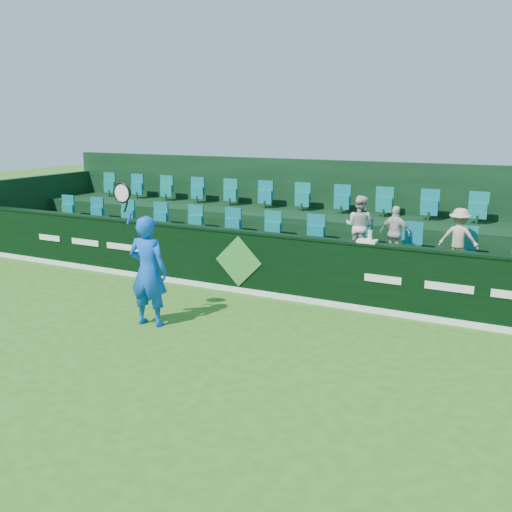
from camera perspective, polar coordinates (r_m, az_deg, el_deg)
The scene contains 13 objects.
ground at distance 9.28m, azimuth -13.52°, elevation -9.89°, with size 60.00×60.00×0.00m, color #2B6A19.
sponsor_hoarding at distance 12.20m, azimuth -1.51°, elevation -0.54°, with size 16.00×0.25×1.35m.
stand_tier_front at distance 13.22m, azimuth 0.76°, elevation -0.67°, with size 16.00×2.00×0.80m, color black.
stand_tier_back at distance 14.85m, azimuth 4.01°, elevation 1.86°, with size 16.00×1.80×1.30m, color black.
stand_rear at distance 15.15m, azimuth 4.70°, elevation 4.25°, with size 16.00×4.10×2.60m.
seat_row_front at distance 13.42m, azimuth 1.53°, elevation 2.60°, with size 13.50×0.50×0.60m, color #10736F.
seat_row_back at distance 14.97m, azimuth 4.52°, elevation 5.62°, with size 13.50×0.50×0.60m, color #10736F.
tennis_player at distance 10.32m, azimuth -10.75°, elevation -1.43°, with size 1.06×0.56×2.63m.
spectator_left at distance 12.22m, azimuth 10.28°, elevation 2.97°, with size 0.63×0.49×1.29m, color beige.
spectator_middle at distance 12.04m, azimuth 13.75°, elevation 2.24°, with size 0.66×0.27×1.12m, color silver.
spectator_right at distance 11.83m, azimuth 19.62°, elevation 1.74°, with size 0.75×0.43×1.16m, color tan.
towel at distance 11.04m, azimuth 11.06°, elevation 1.47°, with size 0.36×0.24×0.05m, color white.
drinks_bottle at distance 11.01m, azimuth 11.33°, elevation 1.92°, with size 0.08×0.08×0.24m, color silver.
Camera 1 is at (5.66, -6.41, 3.61)m, focal length 40.00 mm.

